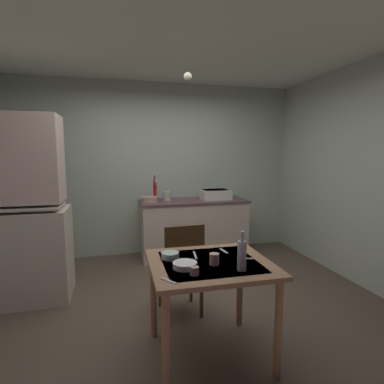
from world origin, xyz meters
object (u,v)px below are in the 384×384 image
object	(u,v)px
chair_far_side	(182,268)
mug_dark	(194,271)
hutch_cabinet	(17,216)
serving_bowl_wide	(185,265)
dining_table	(210,276)
glass_bottle	(242,255)
sink_basin	(215,194)
mixing_bowl_counter	(150,199)
hand_pump	(155,190)

from	to	relation	value
chair_far_side	mug_dark	world-z (taller)	chair_far_side
hutch_cabinet	serving_bowl_wide	world-z (taller)	hutch_cabinet
dining_table	glass_bottle	bearing A→B (deg)	-52.90
glass_bottle	chair_far_side	bearing A→B (deg)	106.36
sink_basin	chair_far_side	distance (m)	1.98
chair_far_side	serving_bowl_wide	xyz separation A→B (m)	(-0.13, -0.72, 0.30)
sink_basin	dining_table	distance (m)	2.49
mug_dark	mixing_bowl_counter	bearing A→B (deg)	90.66
serving_bowl_wide	dining_table	bearing A→B (deg)	20.51
mixing_bowl_counter	glass_bottle	distance (m)	2.54
hutch_cabinet	mug_dark	size ratio (longest dim) A/B	32.42
chair_far_side	serving_bowl_wide	distance (m)	0.79
hand_pump	dining_table	size ratio (longest dim) A/B	0.42
chair_far_side	serving_bowl_wide	size ratio (longest dim) A/B	5.29
hand_pump	hutch_cabinet	bearing A→B (deg)	-147.64
chair_far_side	mixing_bowl_counter	bearing A→B (deg)	94.24
hutch_cabinet	sink_basin	world-z (taller)	hutch_cabinet
sink_basin	chair_far_side	world-z (taller)	sink_basin
sink_basin	glass_bottle	bearing A→B (deg)	-104.21
hutch_cabinet	mixing_bowl_counter	world-z (taller)	hutch_cabinet
dining_table	chair_far_side	xyz separation A→B (m)	(-0.09, 0.64, -0.17)
dining_table	glass_bottle	world-z (taller)	glass_bottle
hand_pump	glass_bottle	size ratio (longest dim) A/B	1.38
mixing_bowl_counter	hand_pump	bearing A→B (deg)	46.32
serving_bowl_wide	sink_basin	bearing A→B (deg)	66.97
chair_far_side	glass_bottle	distance (m)	0.98
chair_far_side	hutch_cabinet	bearing A→B (deg)	155.55
sink_basin	hand_pump	distance (m)	0.94
mixing_bowl_counter	chair_far_side	bearing A→B (deg)	-85.76
mixing_bowl_counter	dining_table	xyz separation A→B (m)	(0.21, -2.29, -0.26)
hand_pump	mixing_bowl_counter	xyz separation A→B (m)	(-0.09, -0.10, -0.13)
serving_bowl_wide	mug_dark	size ratio (longest dim) A/B	2.87
hutch_cabinet	sink_basin	distance (m)	2.70
hutch_cabinet	serving_bowl_wide	xyz separation A→B (m)	(1.49, -1.46, -0.14)
hutch_cabinet	chair_far_side	xyz separation A→B (m)	(1.62, -0.74, -0.44)
mixing_bowl_counter	chair_far_side	distance (m)	1.71
dining_table	chair_far_side	bearing A→B (deg)	97.64
hutch_cabinet	mug_dark	distance (m)	2.21
hand_pump	mixing_bowl_counter	bearing A→B (deg)	-133.68
sink_basin	glass_bottle	world-z (taller)	glass_bottle
serving_bowl_wide	mug_dark	xyz separation A→B (m)	(0.04, -0.14, 0.01)
glass_bottle	mixing_bowl_counter	bearing A→B (deg)	98.49
glass_bottle	hand_pump	bearing A→B (deg)	96.21
chair_far_side	dining_table	bearing A→B (deg)	-82.36
hutch_cabinet	chair_far_side	distance (m)	1.84
serving_bowl_wide	glass_bottle	bearing A→B (deg)	-20.17
hand_pump	serving_bowl_wide	bearing A→B (deg)	-92.26
hutch_cabinet	glass_bottle	bearing A→B (deg)	-40.42
dining_table	chair_far_side	world-z (taller)	chair_far_side
hand_pump	mixing_bowl_counter	distance (m)	0.18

